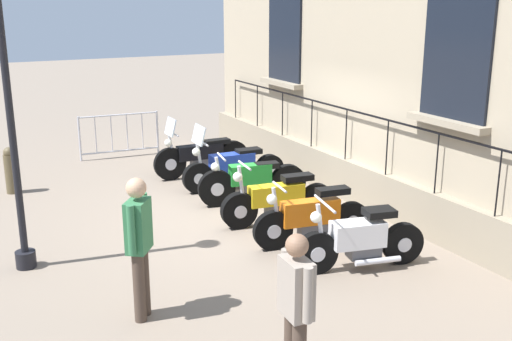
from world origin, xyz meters
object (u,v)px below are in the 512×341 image
at_px(pedestrian_standing, 296,305).
at_px(pedestrian_walking, 139,240).
at_px(motorcycle_blue, 233,168).
at_px(lamppost, 9,105).
at_px(bollard, 11,170).
at_px(motorcycle_green, 252,181).
at_px(motorcycle_yellow, 279,200).
at_px(motorcycle_orange, 312,219).
at_px(motorcycle_black, 201,156).
at_px(crowd_barrier, 120,134).
at_px(motorcycle_white, 360,241).

height_order(pedestrian_standing, pedestrian_walking, pedestrian_walking).
height_order(motorcycle_blue, pedestrian_walking, pedestrian_walking).
height_order(lamppost, bollard, lamppost).
bearing_deg(motorcycle_green, motorcycle_yellow, 85.54).
xyz_separation_m(motorcycle_orange, lamppost, (4.03, -1.17, 1.90)).
bearing_deg(motorcycle_orange, motorcycle_green, -92.56).
distance_m(motorcycle_orange, bollard, 6.19).
bearing_deg(motorcycle_black, motorcycle_blue, 100.48).
bearing_deg(lamppost, bollard, -94.13).
height_order(motorcycle_blue, motorcycle_yellow, motorcycle_blue).
xyz_separation_m(motorcycle_blue, pedestrian_standing, (2.32, 6.20, 0.48)).
xyz_separation_m(motorcycle_green, motorcycle_yellow, (0.09, 1.14, -0.02)).
height_order(motorcycle_orange, crowd_barrier, crowd_barrier).
relative_size(motorcycle_orange, bollard, 2.09).
distance_m(motorcycle_yellow, bollard, 5.39).
xyz_separation_m(motorcycle_yellow, motorcycle_white, (-0.10, 2.10, 0.02)).
bearing_deg(bollard, pedestrian_walking, 97.29).
height_order(motorcycle_orange, bollard, motorcycle_orange).
distance_m(motorcycle_blue, lamppost, 5.04).
bearing_deg(lamppost, pedestrian_walking, 115.55).
bearing_deg(motorcycle_orange, motorcycle_yellow, -90.50).
bearing_deg(motorcycle_orange, pedestrian_walking, 17.88).
bearing_deg(bollard, motorcycle_orange, 127.36).
height_order(crowd_barrier, pedestrian_standing, pedestrian_standing).
height_order(motorcycle_white, bollard, motorcycle_white).
relative_size(motorcycle_orange, crowd_barrier, 1.01).
relative_size(motorcycle_black, pedestrian_walking, 1.23).
distance_m(motorcycle_blue, motorcycle_white, 4.23).
relative_size(motorcycle_yellow, crowd_barrier, 1.08).
distance_m(motorcycle_white, pedestrian_standing, 3.02).
height_order(motorcycle_green, motorcycle_yellow, motorcycle_yellow).
relative_size(motorcycle_black, motorcycle_yellow, 1.05).
bearing_deg(pedestrian_standing, motorcycle_green, -113.21).
bearing_deg(pedestrian_walking, motorcycle_orange, -162.12).
height_order(motorcycle_blue, motorcycle_white, motorcycle_blue).
relative_size(motorcycle_blue, motorcycle_yellow, 1.06).
height_order(motorcycle_orange, motorcycle_white, motorcycle_white).
bearing_deg(motorcycle_black, crowd_barrier, -65.40).
relative_size(motorcycle_black, pedestrian_standing, 1.32).
distance_m(motorcycle_orange, pedestrian_standing, 3.72).
height_order(motorcycle_blue, bollard, motorcycle_blue).
distance_m(motorcycle_blue, motorcycle_yellow, 2.14).
bearing_deg(motorcycle_blue, motorcycle_green, 84.74).
distance_m(crowd_barrier, pedestrian_standing, 9.77).
bearing_deg(motorcycle_blue, lamppost, 25.53).
relative_size(motorcycle_black, motorcycle_white, 1.13).
distance_m(motorcycle_white, pedestrian_walking, 3.16).
distance_m(motorcycle_green, crowd_barrier, 4.67).
distance_m(motorcycle_white, lamppost, 5.06).
xyz_separation_m(lamppost, crowd_barrier, (-2.91, -5.52, -1.75)).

